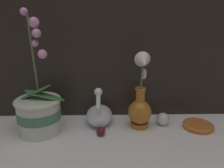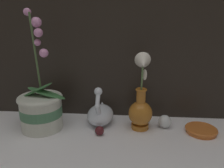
{
  "view_description": "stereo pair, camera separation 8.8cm",
  "coord_description": "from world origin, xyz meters",
  "px_view_note": "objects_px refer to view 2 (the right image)",
  "views": [
    {
      "loc": [
        -0.05,
        -0.71,
        0.45
      ],
      "look_at": [
        -0.04,
        0.14,
        0.2
      ],
      "focal_mm": 35.0,
      "sensor_mm": 36.0,
      "label": 1
    },
    {
      "loc": [
        0.03,
        -0.71,
        0.45
      ],
      "look_at": [
        -0.04,
        0.14,
        0.2
      ],
      "focal_mm": 35.0,
      "sensor_mm": 36.0,
      "label": 2
    }
  ],
  "objects_px": {
    "swan_figurine": "(100,113)",
    "blue_vase": "(141,105)",
    "orchid_potted_plant": "(41,108)",
    "glass_sphere": "(165,121)",
    "amber_dish": "(201,130)"
  },
  "relations": [
    {
      "from": "orchid_potted_plant",
      "to": "glass_sphere",
      "type": "bearing_deg",
      "value": 5.15
    },
    {
      "from": "swan_figurine",
      "to": "amber_dish",
      "type": "relative_size",
      "value": 1.47
    },
    {
      "from": "orchid_potted_plant",
      "to": "blue_vase",
      "type": "bearing_deg",
      "value": 3.46
    },
    {
      "from": "swan_figurine",
      "to": "glass_sphere",
      "type": "relative_size",
      "value": 3.41
    },
    {
      "from": "amber_dish",
      "to": "orchid_potted_plant",
      "type": "bearing_deg",
      "value": -178.81
    },
    {
      "from": "orchid_potted_plant",
      "to": "blue_vase",
      "type": "distance_m",
      "value": 0.42
    },
    {
      "from": "amber_dish",
      "to": "swan_figurine",
      "type": "bearing_deg",
      "value": 172.91
    },
    {
      "from": "orchid_potted_plant",
      "to": "swan_figurine",
      "type": "relative_size",
      "value": 2.59
    },
    {
      "from": "blue_vase",
      "to": "glass_sphere",
      "type": "xyz_separation_m",
      "value": [
        0.11,
        0.02,
        -0.08
      ]
    },
    {
      "from": "swan_figurine",
      "to": "glass_sphere",
      "type": "height_order",
      "value": "swan_figurine"
    },
    {
      "from": "blue_vase",
      "to": "amber_dish",
      "type": "distance_m",
      "value": 0.27
    },
    {
      "from": "swan_figurine",
      "to": "orchid_potted_plant",
      "type": "bearing_deg",
      "value": -164.56
    },
    {
      "from": "swan_figurine",
      "to": "blue_vase",
      "type": "bearing_deg",
      "value": -13.39
    },
    {
      "from": "orchid_potted_plant",
      "to": "swan_figurine",
      "type": "height_order",
      "value": "orchid_potted_plant"
    },
    {
      "from": "orchid_potted_plant",
      "to": "amber_dish",
      "type": "bearing_deg",
      "value": 1.19
    }
  ]
}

